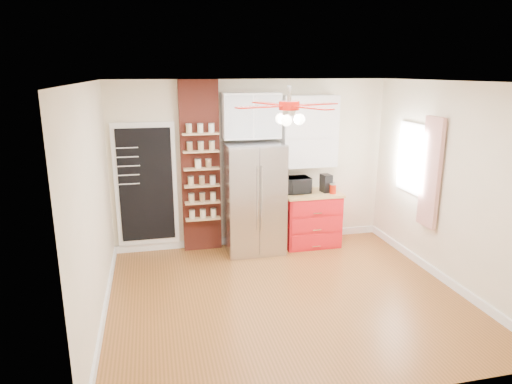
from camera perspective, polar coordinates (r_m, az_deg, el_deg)
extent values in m
plane|color=brown|center=(6.06, 3.74, -12.85)|extent=(4.50, 4.50, 0.00)
plane|color=white|center=(5.37, 4.23, 13.60)|extent=(4.50, 4.50, 0.00)
cube|color=beige|center=(7.45, -0.51, 3.51)|extent=(4.50, 0.02, 2.70)
cube|color=beige|center=(3.80, 12.84, -8.19)|extent=(4.50, 0.02, 2.70)
cube|color=beige|center=(5.38, -19.65, -1.84)|extent=(0.02, 4.00, 2.70)
cube|color=beige|center=(6.57, 23.10, 0.76)|extent=(0.02, 4.00, 2.70)
cube|color=white|center=(7.30, -13.58, 0.86)|extent=(0.95, 0.04, 1.95)
cube|color=black|center=(7.28, -13.58, 0.81)|extent=(0.82, 0.02, 1.78)
cube|color=maroon|center=(7.24, -6.96, 3.07)|extent=(0.60, 0.16, 2.70)
cube|color=#B4B4B9|center=(7.20, -0.25, -0.78)|extent=(0.90, 0.70, 1.75)
cube|color=white|center=(7.15, -0.61, 9.52)|extent=(0.90, 0.35, 0.70)
cube|color=red|center=(7.64, 6.80, -3.45)|extent=(0.90, 0.60, 0.86)
cube|color=tan|center=(7.51, 6.91, -0.19)|extent=(0.94, 0.64, 0.04)
cube|color=white|center=(7.47, 6.70, 7.53)|extent=(0.90, 0.30, 1.15)
cube|color=white|center=(7.24, 19.02, 3.99)|extent=(0.04, 0.75, 1.05)
cube|color=#A92816|center=(6.79, 21.00, 2.26)|extent=(0.06, 0.40, 1.55)
cylinder|color=silver|center=(5.37, 4.20, 12.00)|extent=(0.05, 0.05, 0.20)
cylinder|color=#9D1309|center=(5.38, 4.18, 10.72)|extent=(0.24, 0.24, 0.10)
sphere|color=white|center=(5.40, 4.14, 9.03)|extent=(0.13, 0.13, 0.13)
imported|color=black|center=(7.42, 4.90, 0.87)|extent=(0.49, 0.35, 0.26)
cube|color=black|center=(7.53, 8.74, 1.10)|extent=(0.17, 0.21, 0.29)
cylinder|color=#A31A09|center=(7.45, 9.59, 0.36)|extent=(0.11, 0.11, 0.15)
cylinder|color=#A6092B|center=(7.62, 9.53, 0.61)|extent=(0.13, 0.13, 0.13)
cylinder|color=beige|center=(7.08, -7.27, 3.51)|extent=(0.12, 0.12, 0.13)
cylinder|color=olive|center=(7.10, -5.96, 3.55)|extent=(0.12, 0.12, 0.12)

